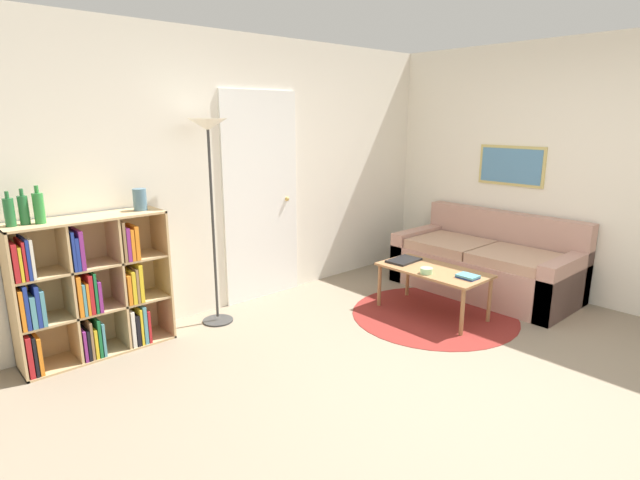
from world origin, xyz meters
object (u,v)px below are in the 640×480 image
at_px(couch, 487,265).
at_px(bottle_middle, 24,210).
at_px(bowl, 426,271).
at_px(coffee_table, 433,274).
at_px(bottle_right, 39,208).
at_px(floor_lamp, 209,151).
at_px(bottle_left, 9,212).
at_px(bookshelf, 88,291).
at_px(laptop, 404,260).
at_px(vase_on_shelf, 140,200).

xyz_separation_m(couch, bottle_middle, (-4.04, 1.31, 0.93)).
height_order(couch, bowl, couch).
xyz_separation_m(coffee_table, bottle_right, (-2.96, 1.28, 0.82)).
xyz_separation_m(floor_lamp, couch, (2.62, -1.20, -1.28)).
bearing_deg(bottle_left, bowl, -24.41).
bearing_deg(couch, bottle_middle, 162.07).
bearing_deg(couch, bowl, -177.76).
distance_m(floor_lamp, couch, 3.16).
xyz_separation_m(bookshelf, laptop, (2.68, -0.95, -0.07)).
distance_m(bowl, vase_on_shelf, 2.56).
relative_size(bookshelf, couch, 0.62).
relative_size(floor_lamp, coffee_table, 1.79).
distance_m(coffee_table, vase_on_shelf, 2.70).
height_order(bottle_left, vase_on_shelf, bottle_left).
height_order(bookshelf, floor_lamp, floor_lamp).
height_order(couch, laptop, couch).
height_order(coffee_table, bottle_right, bottle_right).
relative_size(laptop, vase_on_shelf, 1.94).
bearing_deg(bottle_left, bookshelf, -0.13).
relative_size(bookshelf, coffee_table, 1.12).
xyz_separation_m(floor_lamp, vase_on_shelf, (-0.60, 0.09, -0.37)).
distance_m(bottle_left, vase_on_shelf, 0.91).
bearing_deg(bottle_middle, vase_on_shelf, -0.87).
relative_size(coffee_table, bowl, 9.03).
height_order(coffee_table, bowl, bowl).
xyz_separation_m(bottle_left, vase_on_shelf, (0.91, -0.00, -0.01)).
bearing_deg(bottle_middle, floor_lamp, -4.22).
distance_m(floor_lamp, laptop, 2.14).
bearing_deg(bookshelf, vase_on_shelf, -0.38).
bearing_deg(couch, laptop, 160.99).
xyz_separation_m(couch, vase_on_shelf, (-3.22, 1.30, 0.91)).
bearing_deg(coffee_table, bottle_right, 156.65).
bearing_deg(bottle_middle, laptop, -17.57).
distance_m(coffee_table, bottle_right, 3.33).
xyz_separation_m(couch, bottle_right, (-3.96, 1.27, 0.94)).
height_order(bookshelf, vase_on_shelf, vase_on_shelf).
bearing_deg(bottle_right, coffee_table, -23.35).
bearing_deg(bottle_right, vase_on_shelf, 1.66).
bearing_deg(bottle_middle, couch, -17.93).
distance_m(coffee_table, laptop, 0.35).
bearing_deg(floor_lamp, bottle_middle, 175.78).
height_order(bottle_middle, vase_on_shelf, bottle_middle).
distance_m(couch, coffee_table, 1.00).
bearing_deg(couch, coffee_table, -179.85).
relative_size(bookshelf, bottle_right, 4.21).
distance_m(couch, bottle_left, 4.43).
relative_size(laptop, bowl, 3.03).
xyz_separation_m(bowl, bottle_middle, (-2.88, 1.35, 0.74)).
bearing_deg(laptop, bottle_right, 162.53).
height_order(laptop, bottle_middle, bottle_middle).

